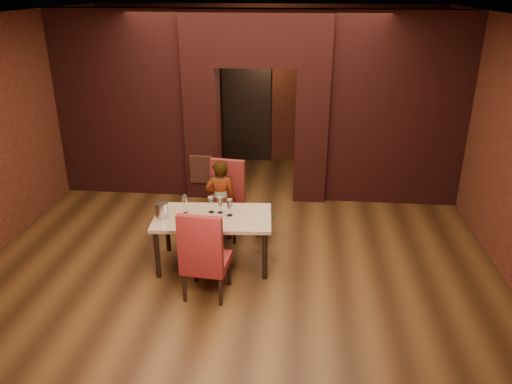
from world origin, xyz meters
TOP-DOWN VIEW (x-y plane):
  - floor at (0.00, 0.00)m, footprint 8.00×8.00m
  - ceiling at (0.00, 0.00)m, footprint 7.00×8.00m
  - wall_back at (0.00, 4.00)m, footprint 7.00×0.04m
  - wall_front at (0.00, -4.00)m, footprint 7.00×0.04m
  - pillar_left at (-0.95, 2.00)m, footprint 0.55×0.55m
  - pillar_right at (0.95, 2.00)m, footprint 0.55×0.55m
  - lintel at (0.00, 2.00)m, footprint 2.45×0.55m
  - wing_wall_left at (-2.36, 2.00)m, footprint 2.28×0.35m
  - wing_wall_right at (2.36, 2.00)m, footprint 2.28×0.35m
  - vent_panel at (-0.95, 1.71)m, footprint 0.40×0.03m
  - rear_door at (-0.40, 3.94)m, footprint 0.90×0.08m
  - rear_door_frame at (-0.40, 3.90)m, footprint 1.02×0.04m
  - dining_table at (-0.34, -0.50)m, footprint 1.61×0.99m
  - chair_far at (-0.33, 0.33)m, footprint 0.59×0.59m
  - chair_near at (-0.30, -1.20)m, footprint 0.57×0.57m
  - person_seated at (-0.37, 0.26)m, footprint 0.48×0.35m
  - wine_glass_a at (-0.38, -0.38)m, footprint 0.09×0.09m
  - wine_glass_b at (-0.25, -0.39)m, footprint 0.09×0.09m
  - wine_glass_c at (-0.12, -0.46)m, footprint 0.09×0.09m
  - tasting_sheet at (-0.59, -0.74)m, footprint 0.33×0.25m
  - wine_bucket at (-0.99, -0.60)m, footprint 0.17×0.17m
  - water_bottle at (-0.73, -0.42)m, footprint 0.06×0.06m
  - potted_plant at (0.26, 0.43)m, footprint 0.44×0.39m

SIDE VIEW (x-z plane):
  - floor at x=0.00m, z-range 0.00..0.00m
  - potted_plant at x=0.26m, z-range 0.00..0.43m
  - dining_table at x=-0.34m, z-range 0.00..0.72m
  - vent_panel at x=-0.95m, z-range 0.30..0.80m
  - chair_far at x=-0.33m, z-range 0.00..1.15m
  - chair_near at x=-0.30m, z-range 0.00..1.17m
  - person_seated at x=-0.37m, z-range 0.00..1.23m
  - tasting_sheet at x=-0.59m, z-range 0.72..0.73m
  - wine_bucket at x=-0.99m, z-range 0.72..0.93m
  - wine_glass_b at x=-0.25m, z-range 0.72..0.94m
  - wine_glass_a at x=-0.38m, z-range 0.72..0.95m
  - wine_glass_c at x=-0.12m, z-range 0.72..0.96m
  - water_bottle at x=-0.73m, z-range 0.72..0.99m
  - rear_door at x=-0.40m, z-range 0.00..2.10m
  - rear_door_frame at x=-0.40m, z-range -0.06..2.16m
  - pillar_left at x=-0.95m, z-range 0.00..2.30m
  - pillar_right at x=0.95m, z-range 0.00..2.30m
  - wall_back at x=0.00m, z-range 0.00..3.20m
  - wall_front at x=0.00m, z-range 0.00..3.20m
  - wing_wall_left at x=-2.36m, z-range 0.00..3.20m
  - wing_wall_right at x=2.36m, z-range 0.00..3.20m
  - lintel at x=0.00m, z-range 2.30..3.20m
  - ceiling at x=0.00m, z-range 3.18..3.22m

